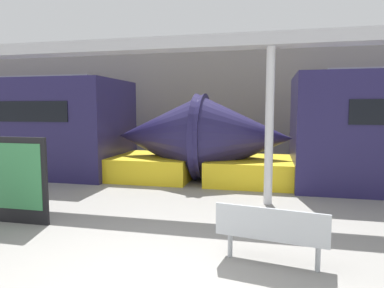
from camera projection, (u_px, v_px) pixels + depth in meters
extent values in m
cube|color=gray|center=(235.00, 101.00, 13.75)|extent=(56.00, 0.20, 5.00)
cone|color=#231E4C|center=(243.00, 138.00, 10.14)|extent=(2.83, 2.63, 2.63)
cube|color=yellow|center=(252.00, 170.00, 10.18)|extent=(2.54, 2.46, 0.70)
cone|color=#231E4C|center=(161.00, 136.00, 10.70)|extent=(2.83, 2.63, 2.63)
cube|color=yellow|center=(154.00, 166.00, 10.86)|extent=(2.54, 2.46, 0.70)
cube|color=#ADB2B7|center=(272.00, 234.00, 4.75)|extent=(1.57, 0.69, 0.04)
cube|color=#ADB2B7|center=(270.00, 223.00, 4.55)|extent=(1.50, 0.30, 0.40)
cylinder|color=#ADB2B7|center=(230.00, 243.00, 5.01)|extent=(0.07, 0.07, 0.40)
cylinder|color=#ADB2B7|center=(318.00, 257.00, 4.54)|extent=(0.07, 0.07, 0.40)
cube|color=black|center=(18.00, 180.00, 6.43)|extent=(1.22, 0.06, 1.64)
cube|color=#38844C|center=(17.00, 176.00, 6.39)|extent=(1.04, 0.01, 1.25)
cylinder|color=silver|center=(269.00, 127.00, 7.68)|extent=(0.19, 0.19, 3.52)
cube|color=#B7B7BC|center=(271.00, 40.00, 7.49)|extent=(28.00, 0.60, 0.28)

